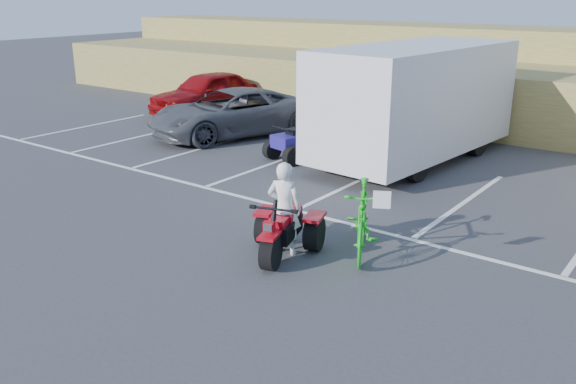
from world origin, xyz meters
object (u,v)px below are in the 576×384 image
Objects in this scene: quad_atv_green at (369,150)px; cargo_trailer at (415,99)px; rider at (284,208)px; quad_atv_blue at (296,159)px; red_car at (208,92)px; red_trike_atv at (282,256)px; green_dirt_bike at (362,219)px; grey_pickup at (231,113)px.

cargo_trailer is at bearing -1.38° from quad_atv_green.
rider reaches higher than quad_atv_blue.
rider is 0.36× the size of red_car.
quad_atv_blue is at bearing 105.46° from red_trike_atv.
red_trike_atv is 1.57m from green_dirt_bike.
cargo_trailer reaches higher than red_trike_atv.
cargo_trailer is 3.61m from quad_atv_blue.
quad_atv_blue is at bearing 1.66° from grey_pickup.
grey_pickup is (-6.98, 6.43, -0.10)m from rider.
quad_atv_blue is at bearing -20.82° from red_car.
grey_pickup is 3.98m from red_car.
red_car is at bearing 178.69° from quad_atv_green.
green_dirt_bike is 0.40× the size of grey_pickup.
red_trike_atv is 1.08× the size of quad_atv_blue.
rider is at bearing -40.71° from quad_atv_blue.
red_car is 0.68× the size of cargo_trailer.
red_car reaches higher than quad_atv_blue.
red_car is 3.08× the size of quad_atv_blue.
red_car reaches higher than grey_pickup.
grey_pickup is at bearing -28.82° from red_car.
quad_atv_blue is (-4.67, 4.46, -0.64)m from green_dirt_bike.
rider is 0.25× the size of cargo_trailer.
cargo_trailer is (-0.97, 7.14, 0.84)m from rider.
red_car is (-10.28, 8.88, 0.79)m from red_trike_atv.
red_trike_atv is at bearing 90.00° from rider.
red_trike_atv is 0.24× the size of cargo_trailer.
quad_atv_green is at bearing 32.19° from grey_pickup.
grey_pickup is at bearing -168.15° from cargo_trailer.
red_trike_atv is 0.86m from rider.
quad_atv_green is (7.78, -1.34, -0.79)m from red_car.
red_trike_atv is 1.15× the size of quad_atv_green.
quad_atv_blue is (-2.60, -1.85, -1.69)m from cargo_trailer.
rider is at bearing -170.23° from green_dirt_bike.
cargo_trailer is 2.26m from quad_atv_green.
grey_pickup is 6.13m from cargo_trailer.
cargo_trailer is (6.01, 0.71, 0.94)m from grey_pickup.
green_dirt_bike is at bearing -28.37° from red_car.
red_car is at bearing 164.78° from grey_pickup.
cargo_trailer reaches higher than grey_pickup.
cargo_trailer reaches higher than rider.
red_trike_atv is 0.31× the size of grey_pickup.
red_trike_atv is at bearing -22.94° from grey_pickup.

